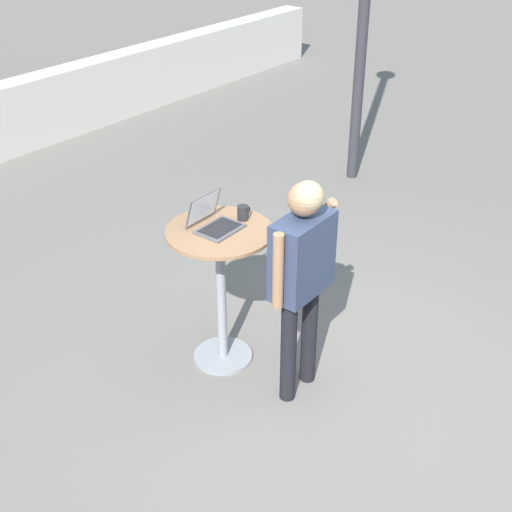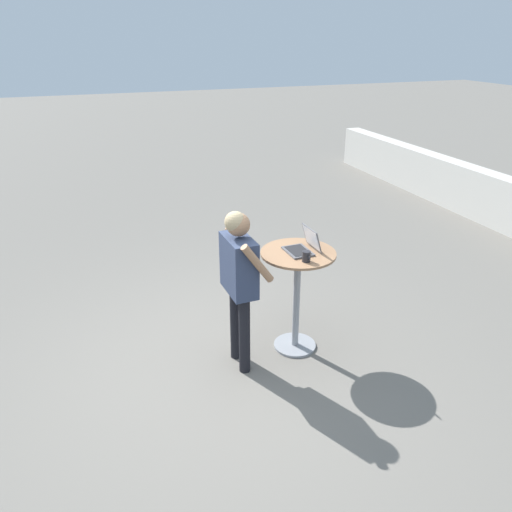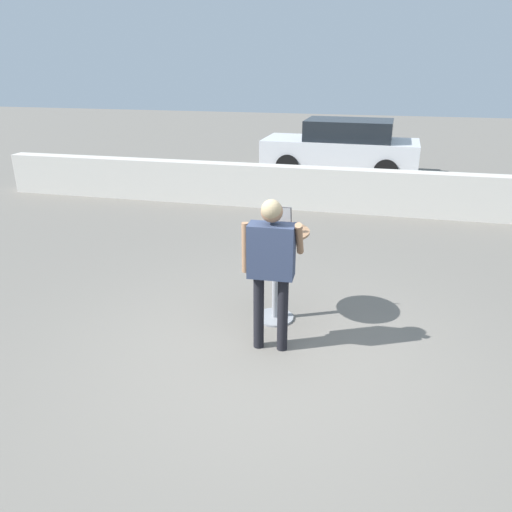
{
  "view_description": "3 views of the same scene",
  "coord_description": "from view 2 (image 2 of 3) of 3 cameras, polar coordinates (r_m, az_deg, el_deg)",
  "views": [
    {
      "loc": [
        -3.26,
        -2.06,
        3.42
      ],
      "look_at": [
        -0.31,
        0.36,
        1.17
      ],
      "focal_mm": 50.0,
      "sensor_mm": 36.0,
      "label": 1
    },
    {
      "loc": [
        3.92,
        -1.1,
        3.08
      ],
      "look_at": [
        -0.35,
        0.49,
        1.02
      ],
      "focal_mm": 35.0,
      "sensor_mm": 36.0,
      "label": 2
    },
    {
      "loc": [
        0.87,
        -4.28,
        2.85
      ],
      "look_at": [
        -0.24,
        0.43,
        0.94
      ],
      "focal_mm": 35.0,
      "sensor_mm": 36.0,
      "label": 3
    }
  ],
  "objects": [
    {
      "name": "ground_plane",
      "position": [
        5.1,
        -3.92,
        -12.8
      ],
      "size": [
        50.0,
        50.0,
        0.0
      ],
      "primitive_type": "plane",
      "color": "slate"
    },
    {
      "name": "cafe_table",
      "position": [
        5.05,
        4.72,
        -3.19
      ],
      "size": [
        0.75,
        0.75,
        1.1
      ],
      "color": "gray",
      "rests_on": "ground_plane"
    },
    {
      "name": "laptop",
      "position": [
        4.9,
        5.41,
        1.11
      ],
      "size": [
        0.31,
        0.31,
        0.24
      ],
      "color": "#515156",
      "rests_on": "cafe_table"
    },
    {
      "name": "coffee_mug",
      "position": [
        4.69,
        5.78,
        -0.05
      ],
      "size": [
        0.12,
        0.08,
        0.1
      ],
      "color": "#232328",
      "rests_on": "cafe_table"
    },
    {
      "name": "standing_person",
      "position": [
        4.64,
        -1.97,
        -1.75
      ],
      "size": [
        0.6,
        0.37,
        1.63
      ],
      "color": "black",
      "rests_on": "ground_plane"
    }
  ]
}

